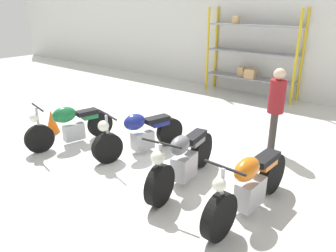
{
  "coord_description": "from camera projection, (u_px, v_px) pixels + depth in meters",
  "views": [
    {
      "loc": [
        3.67,
        -4.17,
        2.92
      ],
      "look_at": [
        0.0,
        0.4,
        0.7
      ],
      "focal_mm": 35.0,
      "sensor_mm": 36.0,
      "label": 1
    }
  ],
  "objects": [
    {
      "name": "traffic_cone",
      "position": [
        52.0,
        122.0,
        7.75
      ],
      "size": [
        0.32,
        0.32,
        0.55
      ],
      "color": "orange",
      "rests_on": "ground_plane"
    },
    {
      "name": "motorcycle_blue",
      "position": [
        140.0,
        134.0,
        6.63
      ],
      "size": [
        0.87,
        2.04,
        0.98
      ],
      "rotation": [
        0.0,
        0.0,
        -1.84
      ],
      "color": "black",
      "rests_on": "ground_plane"
    },
    {
      "name": "ground_plane",
      "position": [
        155.0,
        166.0,
        6.22
      ],
      "size": [
        30.0,
        30.0,
        0.0
      ],
      "primitive_type": "plane",
      "color": "silver"
    },
    {
      "name": "motorcycle_orange",
      "position": [
        249.0,
        185.0,
        4.71
      ],
      "size": [
        0.59,
        2.2,
        1.04
      ],
      "rotation": [
        0.0,
        0.0,
        -1.62
      ],
      "color": "black",
      "rests_on": "ground_plane"
    },
    {
      "name": "person_browsing",
      "position": [
        276.0,
        104.0,
        6.52
      ],
      "size": [
        0.42,
        0.42,
        1.74
      ],
      "rotation": [
        0.0,
        0.0,
        3.57
      ],
      "color": "#38332D",
      "rests_on": "ground_plane"
    },
    {
      "name": "shelving_rack",
      "position": [
        251.0,
        55.0,
        10.57
      ],
      "size": [
        3.1,
        0.63,
        2.78
      ],
      "color": "gold",
      "rests_on": "ground_plane"
    },
    {
      "name": "back_wall",
      "position": [
        286.0,
        41.0,
        10.13
      ],
      "size": [
        30.0,
        0.08,
        3.6
      ],
      "color": "silver",
      "rests_on": "ground_plane"
    },
    {
      "name": "motorcycle_green",
      "position": [
        70.0,
        125.0,
        7.06
      ],
      "size": [
        0.73,
        1.95,
        0.98
      ],
      "rotation": [
        0.0,
        0.0,
        -1.79
      ],
      "color": "black",
      "rests_on": "ground_plane"
    },
    {
      "name": "motorcycle_grey",
      "position": [
        183.0,
        160.0,
        5.51
      ],
      "size": [
        0.66,
        2.14,
        1.02
      ],
      "rotation": [
        0.0,
        0.0,
        -1.43
      ],
      "color": "black",
      "rests_on": "ground_plane"
    }
  ]
}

